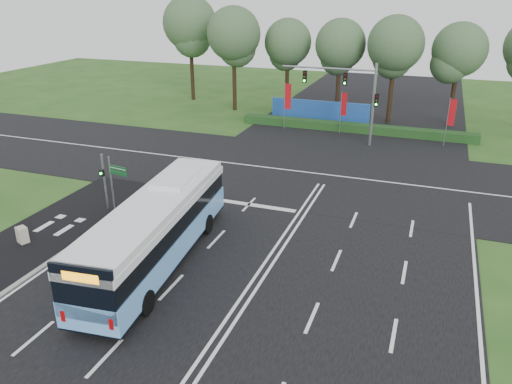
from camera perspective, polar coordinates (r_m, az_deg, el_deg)
ground at (r=26.27m, az=2.06°, el=-6.65°), size 120.00×120.00×0.00m
road_main at (r=26.26m, az=2.07°, el=-6.61°), size 20.00×120.00×0.04m
road_cross at (r=36.86m, az=7.89°, el=1.97°), size 120.00×14.00×0.05m
bike_path at (r=29.97m, az=-23.33°, el=-4.69°), size 5.00×18.00×0.06m
kerb_strip at (r=28.45m, az=-19.76°, el=-5.52°), size 0.25×18.00×0.12m
city_bus at (r=24.72m, az=-11.24°, el=-4.21°), size 3.99×13.03×3.68m
pedestrian_signal at (r=31.49m, az=-16.97°, el=1.32°), size 0.34×0.42×3.57m
street_sign at (r=30.80m, az=-15.83°, el=1.57°), size 1.36×0.31×3.52m
utility_cabinet at (r=29.49m, az=-25.14°, el=-4.50°), size 0.70×0.66×0.94m
banner_flag_left at (r=48.12m, az=3.57°, el=10.55°), size 0.66×0.08×4.49m
banner_flag_mid at (r=47.23m, az=9.93°, el=9.62°), size 0.56×0.20×3.94m
banner_flag_right at (r=45.54m, az=21.37°, el=8.18°), size 0.60×0.22×4.22m
traffic_light_gantry at (r=43.68m, az=11.00°, el=11.31°), size 8.41×0.28×7.00m
hedge at (r=48.51m, az=11.20°, el=7.19°), size 22.00×1.20×0.80m
blue_hoarding at (r=51.44m, az=7.30°, el=9.10°), size 10.00×0.30×2.20m
eucalyptus_row at (r=54.28m, az=7.77°, el=17.02°), size 41.74×9.34×12.06m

